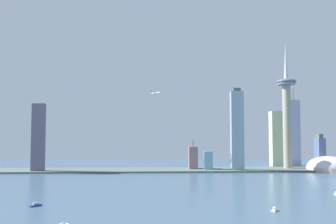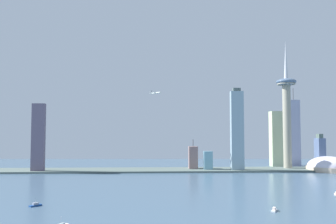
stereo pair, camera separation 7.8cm
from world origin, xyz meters
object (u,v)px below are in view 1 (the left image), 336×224
skyscraper_6 (276,139)px  boat_2 (35,205)px  observation_tower (287,107)px  stadium_dome (329,167)px  skyscraper_2 (38,138)px  skyscraper_3 (320,152)px  skyscraper_4 (193,158)px  boat_3 (274,210)px  skyscraper_5 (208,161)px  airplane (155,93)px  skyscraper_0 (237,130)px  skyscraper_1 (294,133)px

skyscraper_6 → boat_2: 588.68m
observation_tower → stadium_dome: size_ratio=3.13×
skyscraper_2 → skyscraper_3: skyscraper_2 is taller
skyscraper_3 → skyscraper_4: size_ratio=1.18×
stadium_dome → boat_3: 417.25m
skyscraper_5 → airplane: 183.32m
skyscraper_3 → skyscraper_6: (-84.49, 42.12, 29.65)m
skyscraper_5 → skyscraper_6: size_ratio=0.31×
skyscraper_2 → skyscraper_4: 323.88m
skyscraper_3 → stadium_dome: bearing=-99.7°
skyscraper_5 → boat_3: (12.77, -353.36, -19.16)m
skyscraper_5 → skyscraper_4: bearing=153.2°
skyscraper_3 → boat_2: bearing=-144.6°
skyscraper_3 → skyscraper_6: skyscraper_6 is taller
skyscraper_5 → airplane: (-110.81, 13.46, 145.42)m
boat_2 → skyscraper_3: bearing=-12.1°
observation_tower → skyscraper_4: bearing=-179.4°
skyscraper_0 → skyscraper_6: (118.23, 95.28, -19.56)m
skyscraper_6 → skyscraper_5: bearing=-154.8°
skyscraper_2 → airplane: airplane is taller
skyscraper_0 → boat_3: bearing=-97.8°
skyscraper_2 → skyscraper_4: skyscraper_2 is taller
stadium_dome → boat_3: stadium_dome is taller
skyscraper_5 → skyscraper_6: skyscraper_6 is taller
skyscraper_1 → skyscraper_6: bearing=-169.9°
skyscraper_2 → boat_2: skyscraper_2 is taller
boat_3 → skyscraper_1: bearing=-174.8°
boat_3 → airplane: (-123.58, 366.82, 164.58)m
observation_tower → skyscraper_2: 532.29m
skyscraper_6 → skyscraper_2: bearing=-169.7°
boat_3 → boat_2: bearing=-66.8°
skyscraper_2 → skyscraper_3: bearing=5.1°
skyscraper_6 → boat_3: size_ratio=9.85×
skyscraper_6 → airplane: size_ratio=4.66×
stadium_dome → skyscraper_2: (-602.62, 0.13, 61.04)m
stadium_dome → boat_2: (-498.84, -307.32, -7.49)m
skyscraper_1 → boat_3: 499.50m
observation_tower → skyscraper_5: bearing=-174.5°
skyscraper_1 → skyscraper_3: bearing=-53.1°
observation_tower → airplane: bearing=-179.3°
skyscraper_2 → boat_3: 502.01m
skyscraper_3 → skyscraper_2: bearing=-174.9°
boat_3 → airplane: 420.62m
skyscraper_2 → skyscraper_5: 352.96m
skyscraper_4 → stadium_dome: bearing=-5.6°
skyscraper_4 → skyscraper_2: bearing=-175.1°
stadium_dome → skyscraper_0: bearing=179.7°
skyscraper_3 → boat_3: (-249.85, -395.13, -34.27)m
skyscraper_6 → airplane: (-288.95, -70.42, 100.66)m
skyscraper_4 → boat_2: 399.08m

